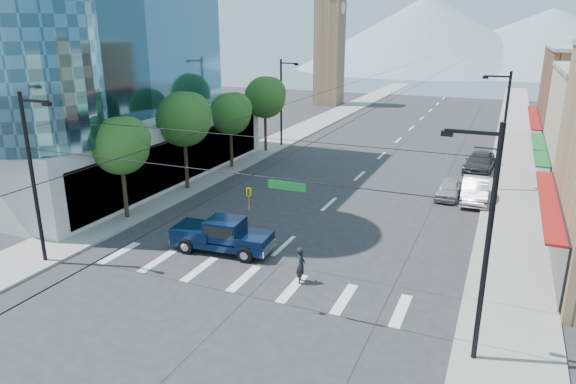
% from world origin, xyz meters
% --- Properties ---
extents(ground, '(160.00, 160.00, 0.00)m').
position_xyz_m(ground, '(0.00, 0.00, 0.00)').
color(ground, '#28282B').
rests_on(ground, ground).
extents(sidewalk_left, '(4.00, 120.00, 0.15)m').
position_xyz_m(sidewalk_left, '(-12.00, 40.00, 0.07)').
color(sidewalk_left, gray).
rests_on(sidewalk_left, ground).
extents(sidewalk_right, '(4.00, 120.00, 0.15)m').
position_xyz_m(sidewalk_right, '(12.00, 40.00, 0.07)').
color(sidewalk_right, gray).
rests_on(sidewalk_right, ground).
extents(clock_tower, '(4.80, 4.80, 20.40)m').
position_xyz_m(clock_tower, '(-16.50, 62.00, 10.64)').
color(clock_tower, '#8C6B4C').
rests_on(clock_tower, ground).
extents(mountain_left, '(80.00, 80.00, 22.00)m').
position_xyz_m(mountain_left, '(-15.00, 150.00, 11.00)').
color(mountain_left, gray).
rests_on(mountain_left, ground).
extents(mountain_right, '(90.00, 90.00, 18.00)m').
position_xyz_m(mountain_right, '(20.00, 160.00, 9.00)').
color(mountain_right, gray).
rests_on(mountain_right, ground).
extents(tree_near, '(3.65, 3.64, 6.71)m').
position_xyz_m(tree_near, '(-11.07, 6.10, 4.99)').
color(tree_near, black).
rests_on(tree_near, ground).
extents(tree_midnear, '(4.09, 4.09, 7.52)m').
position_xyz_m(tree_midnear, '(-11.07, 13.10, 5.59)').
color(tree_midnear, black).
rests_on(tree_midnear, ground).
extents(tree_midfar, '(3.65, 3.64, 6.71)m').
position_xyz_m(tree_midfar, '(-11.07, 20.10, 4.99)').
color(tree_midfar, black).
rests_on(tree_midfar, ground).
extents(tree_far, '(4.09, 4.09, 7.52)m').
position_xyz_m(tree_far, '(-11.07, 27.10, 5.59)').
color(tree_far, black).
rests_on(tree_far, ground).
extents(signal_rig, '(21.80, 0.20, 9.00)m').
position_xyz_m(signal_rig, '(0.19, -1.00, 4.64)').
color(signal_rig, black).
rests_on(signal_rig, ground).
extents(lamp_pole_nw, '(2.00, 0.25, 9.00)m').
position_xyz_m(lamp_pole_nw, '(-10.67, 30.00, 4.94)').
color(lamp_pole_nw, black).
rests_on(lamp_pole_nw, ground).
extents(lamp_pole_ne, '(2.00, 0.25, 9.00)m').
position_xyz_m(lamp_pole_ne, '(10.67, 22.00, 4.94)').
color(lamp_pole_ne, black).
rests_on(lamp_pole_ne, ground).
extents(pickup_truck, '(5.79, 2.56, 1.91)m').
position_xyz_m(pickup_truck, '(-2.89, 4.00, 1.00)').
color(pickup_truck, black).
rests_on(pickup_truck, ground).
extents(pedestrian, '(0.62, 0.78, 1.85)m').
position_xyz_m(pedestrian, '(2.54, 2.26, 0.93)').
color(pedestrian, black).
rests_on(pedestrian, ground).
extents(parked_car_near, '(1.80, 4.14, 1.39)m').
position_xyz_m(parked_car_near, '(7.60, 18.87, 0.70)').
color(parked_car_near, '#A8A8AC').
rests_on(parked_car_near, ground).
extents(parked_car_mid, '(1.97, 5.16, 1.68)m').
position_xyz_m(parked_car_mid, '(9.40, 18.77, 0.84)').
color(parked_car_mid, silver).
rests_on(parked_car_mid, ground).
extents(parked_car_far, '(2.74, 5.86, 1.65)m').
position_xyz_m(parked_car_far, '(9.20, 27.53, 0.83)').
color(parked_car_far, '#303033').
rests_on(parked_car_far, ground).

